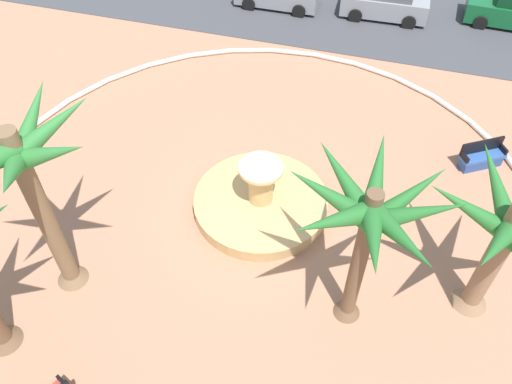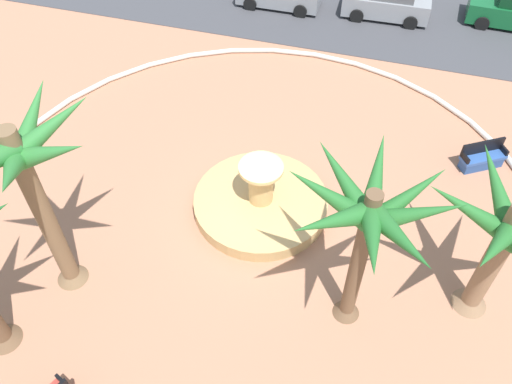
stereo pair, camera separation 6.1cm
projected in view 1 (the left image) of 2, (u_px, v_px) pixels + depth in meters
The scene contains 9 objects.
ground_plane at pixel (254, 215), 17.11m from camera, with size 80.00×80.00×0.00m, color tan.
plaza_curb at pixel (254, 213), 17.04m from camera, with size 18.90×18.90×0.20m, color silver.
street_asphalt at pixel (332, 6), 26.03m from camera, with size 48.00×8.00×0.03m, color #424247.
fountain at pixel (261, 202), 17.11m from camera, with size 4.33×4.33×1.90m.
palm_tree_near_fountain at pixel (25, 172), 12.18m from camera, with size 3.88×4.04×5.98m.
palm_tree_by_curb at pixel (370, 219), 11.70m from camera, with size 4.09×4.19×5.21m.
palm_tree_far_side at pixel (507, 235), 12.66m from camera, with size 4.39×4.29×4.43m.
bench_west at pixel (481, 158), 18.38m from camera, with size 1.62×1.27×1.00m.
parked_car_second at pixel (386, 1), 24.84m from camera, with size 4.05×2.02×1.67m.
Camera 1 is at (3.06, -10.48, 13.19)m, focal length 37.19 mm.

